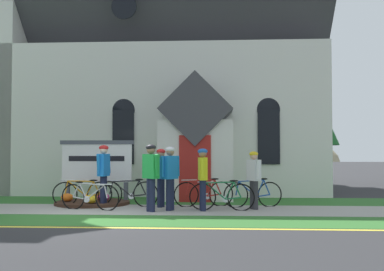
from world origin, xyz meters
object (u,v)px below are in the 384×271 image
at_px(bicycle_yellow, 253,194).
at_px(roadside_conifer, 287,86).
at_px(cyclist_in_red_jersey, 151,172).
at_px(cyclist_in_blue_jersey, 203,174).
at_px(bicycle_silver, 83,193).
at_px(cyclist_in_orange_jersey, 254,176).
at_px(church_sign, 97,162).
at_px(bicycle_green, 204,193).
at_px(bicycle_blue, 90,196).
at_px(bicycle_red, 222,196).
at_px(bicycle_black, 128,193).
at_px(cyclist_in_white_jersey, 104,170).
at_px(cyclist_in_yellow_jersey, 161,173).
at_px(cyclist_in_green_jersey, 170,173).

bearing_deg(bicycle_yellow, roadside_conifer, 72.33).
relative_size(cyclist_in_red_jersey, cyclist_in_blue_jersey, 1.06).
bearing_deg(bicycle_silver, cyclist_in_orange_jersey, -6.43).
xyz_separation_m(church_sign, bicycle_green, (3.35, -0.80, -0.87)).
bearing_deg(bicycle_blue, cyclist_in_orange_jersey, 4.60).
xyz_separation_m(bicycle_red, cyclist_in_orange_jersey, (0.87, 0.22, 0.53)).
height_order(bicycle_red, cyclist_in_red_jersey, cyclist_in_red_jersey).
bearing_deg(cyclist_in_orange_jersey, bicycle_black, 171.66).
relative_size(bicycle_blue, bicycle_silver, 0.99).
distance_m(bicycle_blue, cyclist_in_white_jersey, 1.11).
xyz_separation_m(bicycle_green, bicycle_black, (-2.19, -0.13, 0.00)).
relative_size(bicycle_silver, cyclist_in_orange_jersey, 1.08).
height_order(cyclist_in_orange_jersey, cyclist_in_blue_jersey, cyclist_in_blue_jersey).
relative_size(bicycle_green, bicycle_yellow, 1.01).
distance_m(church_sign, bicycle_silver, 1.27).
distance_m(bicycle_green, cyclist_in_yellow_jersey, 1.38).
relative_size(cyclist_in_green_jersey, cyclist_in_yellow_jersey, 1.03).
height_order(church_sign, bicycle_silver, church_sign).
distance_m(cyclist_in_red_jersey, cyclist_in_blue_jersey, 1.38).
height_order(cyclist_in_blue_jersey, cyclist_in_yellow_jersey, same).
xyz_separation_m(bicycle_silver, cyclist_in_white_jersey, (0.63, -0.05, 0.68)).
xyz_separation_m(bicycle_red, cyclist_in_green_jersey, (-1.38, -0.19, 0.62)).
relative_size(bicycle_silver, cyclist_in_yellow_jersey, 1.03).
height_order(bicycle_blue, cyclist_in_blue_jersey, cyclist_in_blue_jersey).
xyz_separation_m(cyclist_in_green_jersey, cyclist_in_orange_jersey, (2.25, 0.41, -0.09)).
distance_m(bicycle_blue, cyclist_in_blue_jersey, 3.12).
distance_m(church_sign, roadside_conifer, 8.42).
height_order(bicycle_silver, cyclist_in_white_jersey, cyclist_in_white_jersey).
bearing_deg(bicycle_yellow, cyclist_in_white_jersey, -179.01).
relative_size(bicycle_red, bicycle_yellow, 1.05).
distance_m(cyclist_in_blue_jersey, roadside_conifer, 7.79).
relative_size(cyclist_in_white_jersey, cyclist_in_orange_jersey, 1.12).
bearing_deg(church_sign, cyclist_in_white_jersey, -64.72).
bearing_deg(church_sign, bicycle_blue, -80.95).
xyz_separation_m(bicycle_green, cyclist_in_orange_jersey, (1.38, -0.66, 0.54)).
distance_m(church_sign, bicycle_green, 3.55).
bearing_deg(church_sign, cyclist_in_orange_jersey, -17.10).
bearing_deg(cyclist_in_yellow_jersey, bicycle_black, 169.41).
distance_m(bicycle_red, roadside_conifer, 7.72).
height_order(bicycle_yellow, cyclist_in_white_jersey, cyclist_in_white_jersey).
distance_m(bicycle_red, cyclist_in_green_jersey, 1.53).
bearing_deg(cyclist_in_green_jersey, cyclist_in_yellow_jersey, 114.58).
distance_m(cyclist_in_white_jersey, cyclist_in_red_jersey, 1.97).
relative_size(bicycle_green, cyclist_in_red_jersey, 0.97).
distance_m(bicycle_yellow, roadside_conifer, 6.83).
bearing_deg(cyclist_in_green_jersey, church_sign, 143.12).
bearing_deg(cyclist_in_orange_jersey, cyclist_in_red_jersey, -165.42).
bearing_deg(cyclist_in_red_jersey, bicycle_red, 14.83).
height_order(bicycle_blue, bicycle_red, bicycle_red).
bearing_deg(cyclist_in_blue_jersey, cyclist_in_white_jersey, 162.79).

